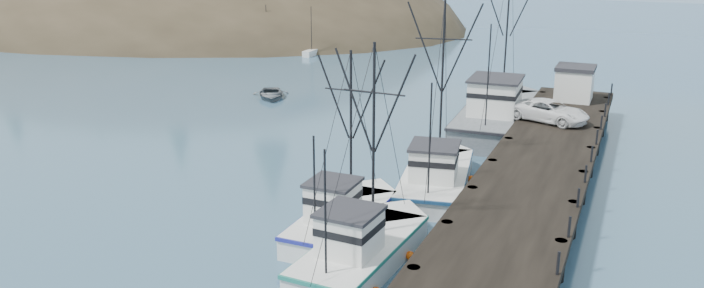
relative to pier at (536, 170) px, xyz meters
name	(u,v)px	position (x,y,z in m)	size (l,w,h in m)	color
ground	(172,270)	(-14.00, -16.00, -1.69)	(400.00, 400.00, 0.00)	#325470
pier	(536,170)	(0.00, 0.00, 0.00)	(6.00, 44.00, 2.00)	black
headland	(110,40)	(-88.95, 62.61, -6.24)	(134.80, 78.00, 51.00)	#382D1E
moored_sailboats	(248,43)	(-46.00, 43.02, -1.36)	(25.01, 16.49, 6.35)	silver
trawler_near	(364,248)	(-6.05, -11.91, -0.87)	(3.97, 10.52, 10.75)	silver
trawler_mid	(344,217)	(-8.37, -8.95, -0.87)	(3.28, 9.60, 9.80)	silver
trawler_far	(437,176)	(-5.79, -0.83, -0.87)	(5.43, 11.83, 11.95)	silver
work_vessel	(498,114)	(-5.13, 14.14, -0.46)	(5.79, 17.26, 14.20)	slate
pier_shed	(575,83)	(0.10, 18.00, 1.73)	(3.00, 3.20, 2.80)	silver
pickup_truck	(550,111)	(-0.76, 10.34, 1.09)	(2.58, 5.59, 1.55)	white
motorboat	(271,98)	(-27.20, 16.35, -1.69)	(3.56, 4.98, 1.03)	#555B5F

